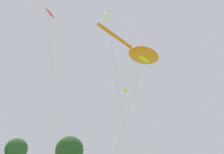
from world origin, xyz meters
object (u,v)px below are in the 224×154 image
Objects in this scene: big_show_kite at (143,55)px; tree_oak_left at (69,151)px; small_kite_delta_white at (107,18)px; small_kite_box_yellow at (50,23)px; small_kite_stunt_black at (125,90)px; tree_oak_right at (16,149)px.

big_show_kite reaches higher than tree_oak_left.
tree_oak_left is (5.22, 34.72, -7.14)m from big_show_kite.
small_kite_box_yellow is at bearing -24.95° from small_kite_delta_white.
small_kite_box_yellow is 1.55× the size of tree_oak_left.
big_show_kite is 35.83m from tree_oak_left.
small_kite_stunt_black is 0.98× the size of small_kite_box_yellow.
small_kite_stunt_black is at bearing 44.19° from big_show_kite.
big_show_kite is 13.31m from small_kite_stunt_black.
small_kite_delta_white reaches higher than tree_oak_right.
big_show_kite is 10.39m from small_kite_box_yellow.
tree_oak_left is at bearing -139.30° from small_kite_delta_white.
small_kite_delta_white reaches higher than tree_oak_left.
tree_oak_left is at bearing 121.50° from small_kite_box_yellow.
small_kite_box_yellow is (-10.38, 0.16, 0.38)m from big_show_kite.
small_kite_delta_white is 7.62m from small_kite_box_yellow.
small_kite_delta_white is (-9.74, -10.77, 3.52)m from small_kite_stunt_black.
big_show_kite is 1.44× the size of tree_oak_left.
small_kite_delta_white is 36.60m from tree_oak_left.
small_kite_box_yellow reaches higher than big_show_kite.
small_kite_stunt_black is 0.81× the size of small_kite_delta_white.
tree_oak_right is (6.41, 51.08, -6.41)m from small_kite_box_yellow.
small_kite_delta_white is (-3.94, 1.18, 4.32)m from big_show_kite.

